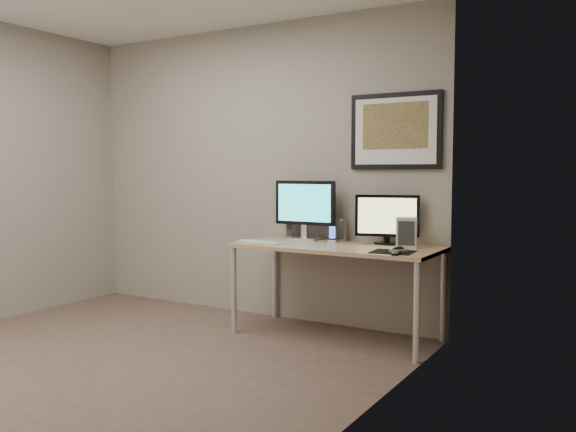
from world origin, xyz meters
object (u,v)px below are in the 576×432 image
object	(u,v)px
desk	(336,253)
keyboard	(260,242)
monitor_tv	(387,218)
framed_art	(395,131)
speaker_left	(291,228)
speaker_right	(342,230)
fan_unit	(406,233)
monitor_large	(305,207)
phone_dock	(332,233)

from	to	relation	value
desk	keyboard	bearing A→B (deg)	-162.01
monitor_tv	desk	bearing A→B (deg)	-161.37
framed_art	keyboard	size ratio (longest dim) A/B	1.86
monitor_tv	speaker_left	size ratio (longest dim) A/B	2.87
speaker_right	fan_unit	distance (m)	0.63
speaker_left	fan_unit	distance (m)	1.11
desk	framed_art	xyz separation A→B (m)	(0.35, 0.33, 0.96)
monitor_large	framed_art	bearing A→B (deg)	8.15
monitor_large	keyboard	bearing A→B (deg)	-119.04
speaker_left	keyboard	bearing A→B (deg)	-100.36
speaker_left	speaker_right	distance (m)	0.49
speaker_right	phone_dock	bearing A→B (deg)	-123.22
phone_dock	desk	bearing A→B (deg)	-68.32
phone_dock	speaker_left	bearing A→B (deg)	154.43
keyboard	monitor_tv	bearing A→B (deg)	31.33
monitor_large	phone_dock	bearing A→B (deg)	-6.75
monitor_large	phone_dock	world-z (taller)	monitor_large
monitor_tv	speaker_right	size ratio (longest dim) A/B	2.67
speaker_left	keyboard	world-z (taller)	speaker_left
desk	framed_art	distance (m)	1.07
phone_dock	keyboard	bearing A→B (deg)	-154.54
speaker_right	monitor_tv	bearing A→B (deg)	-22.87
monitor_tv	fan_unit	world-z (taller)	monitor_tv
speaker_right	keyboard	size ratio (longest dim) A/B	0.45
framed_art	monitor_tv	bearing A→B (deg)	-98.81
desk	framed_art	world-z (taller)	framed_art
speaker_left	fan_unit	size ratio (longest dim) A/B	0.74
framed_art	speaker_right	distance (m)	0.91
monitor_tv	speaker_left	xyz separation A→B (m)	(-0.91, 0.06, -0.12)
desk	keyboard	distance (m)	0.62
speaker_left	fan_unit	bearing A→B (deg)	-17.04
framed_art	speaker_left	bearing A→B (deg)	-176.80
phone_dock	monitor_large	bearing A→B (deg)	162.54
desk	speaker_right	distance (m)	0.33
monitor_large	monitor_tv	xyz separation A→B (m)	(0.72, 0.02, -0.07)
framed_art	monitor_tv	xyz separation A→B (m)	(-0.02, -0.11, -0.68)
speaker_left	speaker_right	xyz separation A→B (m)	(0.49, 0.00, 0.01)
framed_art	speaker_right	xyz separation A→B (m)	(-0.44, -0.05, -0.80)
fan_unit	monitor_large	bearing A→B (deg)	156.71
phone_dock	fan_unit	xyz separation A→B (m)	(0.65, -0.06, 0.04)
speaker_left	speaker_right	world-z (taller)	speaker_right
speaker_left	phone_dock	xyz separation A→B (m)	(0.45, -0.10, -0.01)
monitor_large	speaker_left	size ratio (longest dim) A/B	3.20
keyboard	speaker_right	bearing A→B (deg)	50.49
framed_art	phone_dock	xyz separation A→B (m)	(-0.47, -0.16, -0.82)
monitor_large	speaker_left	world-z (taller)	monitor_large
fan_unit	speaker_left	bearing A→B (deg)	153.36
phone_dock	framed_art	bearing A→B (deg)	5.47
monitor_tv	speaker_left	world-z (taller)	monitor_tv
desk	monitor_tv	size ratio (longest dim) A/B	3.27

